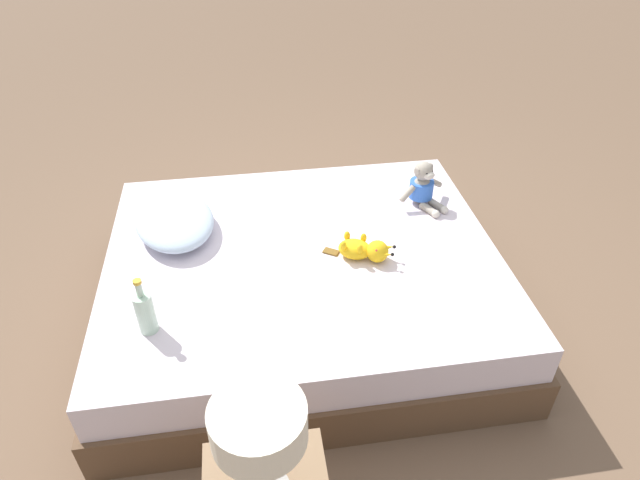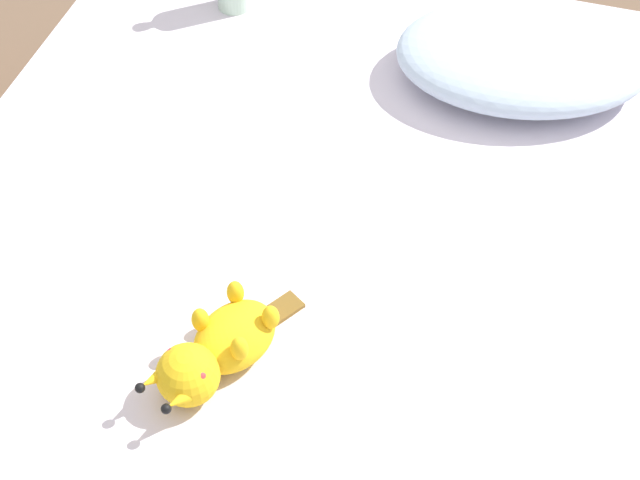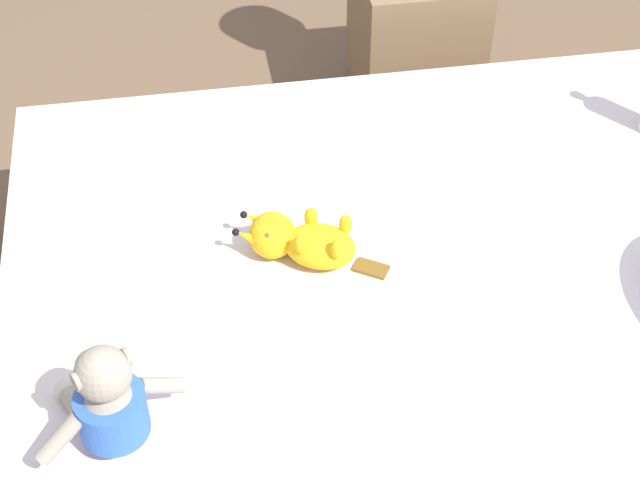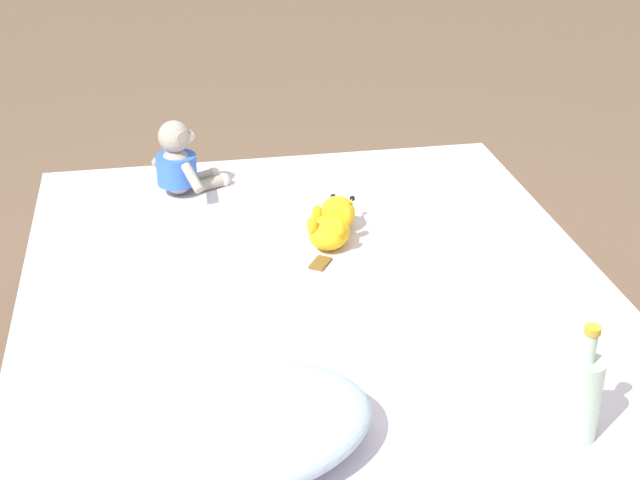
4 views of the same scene
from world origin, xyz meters
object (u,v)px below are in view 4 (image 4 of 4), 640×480
(bed, at_px, (318,357))
(plush_yellow_creature, at_px, (333,223))
(pillow, at_px, (242,428))
(glass_bottle, at_px, (582,396))
(plush_monkey, at_px, (179,163))

(bed, bearing_deg, plush_yellow_creature, -108.49)
(pillow, xyz_separation_m, plush_yellow_creature, (-0.34, -0.85, -0.01))
(plush_yellow_creature, bearing_deg, pillow, 68.16)
(bed, distance_m, glass_bottle, 0.82)
(bed, bearing_deg, plush_monkey, -64.87)
(pillow, height_order, glass_bottle, glass_bottle)
(plush_monkey, bearing_deg, bed, 115.13)
(plush_monkey, relative_size, glass_bottle, 1.07)
(bed, bearing_deg, glass_bottle, 121.33)
(bed, xyz_separation_m, glass_bottle, (-0.40, 0.65, 0.30))
(pillow, bearing_deg, plush_monkey, -87.38)
(bed, height_order, plush_monkey, plush_monkey)
(pillow, relative_size, plush_monkey, 2.16)
(pillow, xyz_separation_m, glass_bottle, (-0.65, 0.07, 0.03))
(plush_monkey, distance_m, glass_bottle, 1.48)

